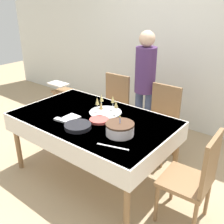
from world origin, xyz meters
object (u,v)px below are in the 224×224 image
(plate_stack_dessert, at_px, (99,120))
(high_chair, at_px, (63,95))
(person_standing, at_px, (145,79))
(gift_bag, at_px, (45,130))
(dining_chair_right_end, at_px, (195,177))
(champagne_tray, at_px, (106,107))
(dining_chair_far_right, at_px, (161,119))
(dining_chair_far_left, at_px, (113,105))
(plate_stack_main, at_px, (78,126))
(birthday_cake, at_px, (120,129))

(plate_stack_dessert, relative_size, high_chair, 0.29)
(person_standing, bearing_deg, gift_bag, -145.64)
(dining_chair_right_end, height_order, person_standing, person_standing)
(champagne_tray, bearing_deg, high_chair, 157.60)
(dining_chair_far_right, xyz_separation_m, gift_bag, (-1.58, -0.66, -0.41))
(high_chair, bearing_deg, dining_chair_far_left, 6.22)
(dining_chair_far_right, relative_size, dining_chair_right_end, 1.00)
(plate_stack_dessert, distance_m, person_standing, 1.09)
(plate_stack_main, bearing_deg, person_standing, 91.35)
(high_chair, bearing_deg, dining_chair_far_right, 3.44)
(plate_stack_dessert, height_order, high_chair, plate_stack_dessert)
(dining_chair_far_right, bearing_deg, gift_bag, -157.34)
(dining_chair_far_left, bearing_deg, high_chair, -173.78)
(birthday_cake, height_order, plate_stack_main, birthday_cake)
(person_standing, height_order, gift_bag, person_standing)
(dining_chair_far_left, xyz_separation_m, person_standing, (0.42, 0.17, 0.43))
(gift_bag, bearing_deg, dining_chair_right_end, -4.90)
(champagne_tray, relative_size, gift_bag, 1.47)
(birthday_cake, distance_m, plate_stack_dessert, 0.36)
(dining_chair_far_left, height_order, plate_stack_main, dining_chair_far_left)
(dining_chair_far_right, distance_m, plate_stack_dessert, 0.97)
(dining_chair_right_end, bearing_deg, plate_stack_dessert, -178.10)
(dining_chair_far_left, distance_m, gift_bag, 1.11)
(dining_chair_far_left, distance_m, birthday_cake, 1.35)
(birthday_cake, relative_size, person_standing, 0.17)
(dining_chair_far_right, bearing_deg, champagne_tray, -118.38)
(champagne_tray, distance_m, plate_stack_main, 0.48)
(dining_chair_far_right, relative_size, gift_bag, 3.74)
(plate_stack_main, relative_size, plate_stack_dessert, 1.33)
(dining_chair_far_left, bearing_deg, birthday_cake, -49.16)
(dining_chair_far_right, distance_m, person_standing, 0.59)
(champagne_tray, height_order, high_chair, champagne_tray)
(dining_chair_far_left, relative_size, gift_bag, 3.74)
(plate_stack_main, bearing_deg, dining_chair_right_end, 13.97)
(dining_chair_far_left, bearing_deg, plate_stack_dessert, -60.30)
(dining_chair_far_right, xyz_separation_m, person_standing, (-0.37, 0.17, 0.43))
(high_chair, xyz_separation_m, gift_bag, (0.17, -0.56, -0.37))
(dining_chair_far_right, bearing_deg, high_chair, -176.56)
(plate_stack_main, bearing_deg, gift_bag, 158.50)
(dining_chair_far_right, relative_size, champagne_tray, 2.55)
(dining_chair_right_end, xyz_separation_m, plate_stack_dessert, (-1.08, -0.04, 0.24))
(dining_chair_far_right, bearing_deg, person_standing, 155.14)
(plate_stack_main, xyz_separation_m, person_standing, (-0.03, 1.32, 0.18))
(champagne_tray, bearing_deg, dining_chair_right_end, -9.21)
(plate_stack_main, distance_m, plate_stack_dessert, 0.26)
(dining_chair_far_right, relative_size, plate_stack_dessert, 4.63)
(dining_chair_far_right, bearing_deg, dining_chair_far_left, -179.99)
(high_chair, bearing_deg, person_standing, 11.28)
(dining_chair_far_left, xyz_separation_m, dining_chair_far_right, (0.78, 0.00, 0.00))
(person_standing, distance_m, high_chair, 1.49)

